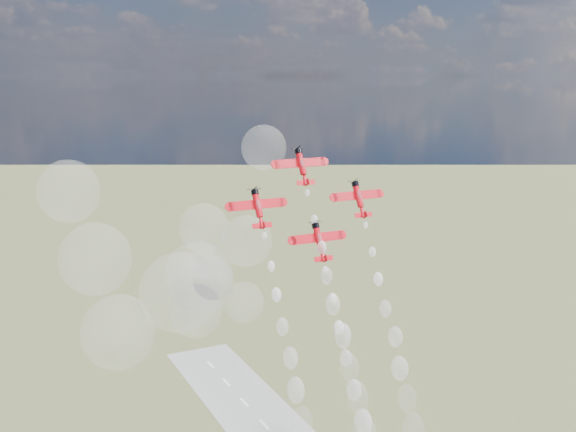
% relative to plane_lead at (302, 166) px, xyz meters
% --- Properties ---
extents(plane_lead, '(13.78, 7.21, 9.01)m').
position_rel_plane_lead_xyz_m(plane_lead, '(0.00, 0.00, 0.00)').
color(plane_lead, red).
rests_on(plane_lead, ground).
extents(plane_left, '(13.78, 7.21, 9.01)m').
position_rel_plane_lead_xyz_m(plane_left, '(-13.92, -4.67, -8.55)').
color(plane_left, red).
rests_on(plane_left, ground).
extents(plane_right, '(13.78, 7.21, 9.01)m').
position_rel_plane_lead_xyz_m(plane_right, '(13.92, -4.67, -8.55)').
color(plane_right, red).
rests_on(plane_right, ground).
extents(plane_slot, '(13.78, 7.21, 9.01)m').
position_rel_plane_lead_xyz_m(plane_slot, '(0.00, -9.34, -17.11)').
color(plane_slot, red).
rests_on(plane_slot, ground).
extents(smoke_trail_lead, '(5.14, 30.55, 53.48)m').
position_rel_plane_lead_xyz_m(smoke_trail_lead, '(0.16, -25.21, -46.05)').
color(smoke_trail_lead, white).
rests_on(smoke_trail_lead, plane_lead).
extents(smoke_trail_right, '(5.14, 29.95, 53.13)m').
position_rel_plane_lead_xyz_m(smoke_trail_right, '(13.58, -29.46, -54.74)').
color(smoke_trail_right, white).
rests_on(smoke_trail_right, plane_right).
extents(drifted_smoke_cloud, '(68.07, 32.34, 58.65)m').
position_rel_plane_lead_xyz_m(drifted_smoke_cloud, '(-28.59, 19.06, -28.36)').
color(drifted_smoke_cloud, white).
rests_on(drifted_smoke_cloud, ground).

